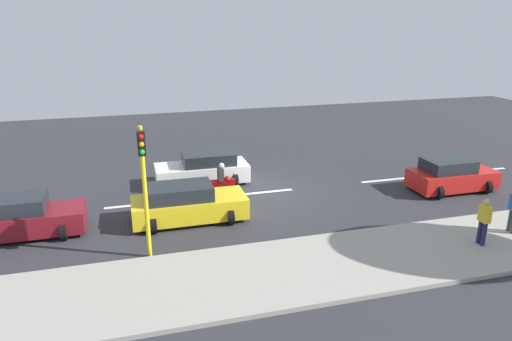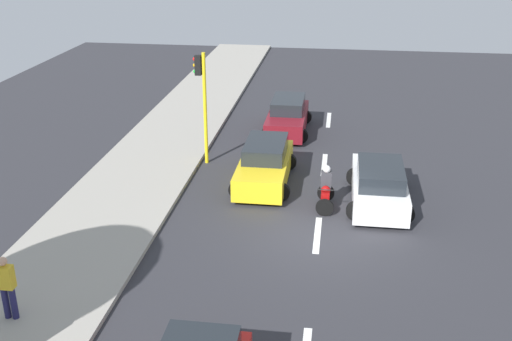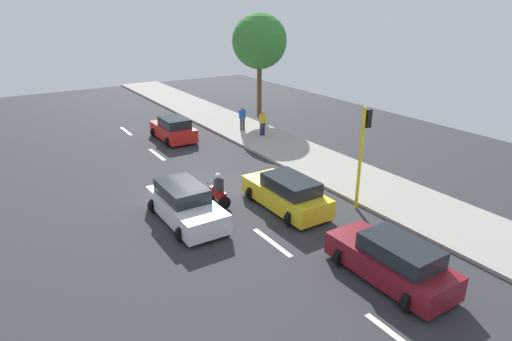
% 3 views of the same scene
% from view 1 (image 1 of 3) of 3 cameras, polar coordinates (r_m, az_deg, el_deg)
% --- Properties ---
extents(ground_plane, '(40.00, 60.00, 0.10)m').
position_cam_1_polar(ground_plane, '(21.53, 1.39, -2.77)').
color(ground_plane, '#2D2D33').
extents(sidewalk, '(4.00, 60.00, 0.15)m').
position_cam_1_polar(sidewalk, '(15.55, 9.07, -11.28)').
color(sidewalk, '#9E998E').
rests_on(sidewalk, ground).
extents(lane_stripe_north, '(0.20, 2.40, 0.01)m').
position_cam_1_polar(lane_stripe_north, '(20.68, -14.76, -4.14)').
color(lane_stripe_north, white).
rests_on(lane_stripe_north, ground).
extents(lane_stripe_mid, '(0.20, 2.40, 0.01)m').
position_cam_1_polar(lane_stripe_mid, '(21.51, 1.39, -2.63)').
color(lane_stripe_mid, white).
rests_on(lane_stripe_mid, ground).
extents(lane_stripe_south, '(0.20, 2.40, 0.01)m').
position_cam_1_polar(lane_stripe_south, '(23.86, 15.32, -1.15)').
color(lane_stripe_south, white).
rests_on(lane_stripe_south, ground).
extents(lane_stripe_far_south, '(0.20, 2.40, 0.01)m').
position_cam_1_polar(lane_stripe_far_south, '(27.36, 26.21, 0.06)').
color(lane_stripe_far_south, white).
rests_on(lane_stripe_far_south, ground).
extents(car_red, '(2.20, 3.86, 1.52)m').
position_cam_1_polar(car_red, '(23.31, 22.72, -0.59)').
color(car_red, red).
rests_on(car_red, ground).
extents(car_yellow_cab, '(2.18, 4.44, 1.52)m').
position_cam_1_polar(car_yellow_cab, '(18.51, -8.38, -4.06)').
color(car_yellow_cab, yellow).
rests_on(car_yellow_cab, ground).
extents(car_white, '(2.22, 4.39, 1.52)m').
position_cam_1_polar(car_white, '(22.54, -6.43, 0.15)').
color(car_white, white).
rests_on(car_white, ground).
extents(car_maroon, '(2.13, 4.29, 1.52)m').
position_cam_1_polar(car_maroon, '(19.12, -26.82, -5.19)').
color(car_maroon, maroon).
rests_on(car_maroon, ground).
extents(motorcycle, '(0.60, 1.30, 1.53)m').
position_cam_1_polar(motorcycle, '(20.97, -4.01, -1.38)').
color(motorcycle, black).
rests_on(motorcycle, ground).
extents(pedestrian_near_signal, '(0.40, 0.24, 1.69)m').
position_cam_1_polar(pedestrian_near_signal, '(17.87, 26.07, -5.46)').
color(pedestrian_near_signal, '#1E1E4C').
rests_on(pedestrian_near_signal, sidewalk).
extents(traffic_light_corner, '(0.49, 0.24, 4.50)m').
position_cam_1_polar(traffic_light_corner, '(15.13, -13.54, -0.57)').
color(traffic_light_corner, yellow).
rests_on(traffic_light_corner, ground).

